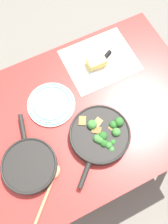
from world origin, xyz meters
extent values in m
plane|color=slate|center=(0.00, 0.00, 0.00)|extent=(14.00, 14.00, 0.00)
cube|color=#B72D28|center=(0.00, 0.00, 0.71)|extent=(1.23, 0.87, 0.03)
cylinder|color=#BCBCC1|center=(-0.56, -0.38, 0.35)|extent=(0.05, 0.05, 0.69)
cylinder|color=black|center=(-0.01, 0.14, 0.74)|extent=(0.30, 0.30, 0.04)
torus|color=black|center=(-0.01, 0.14, 0.77)|extent=(0.30, 0.30, 0.01)
cylinder|color=black|center=(0.14, 0.28, 0.75)|extent=(0.11, 0.10, 0.02)
cylinder|color=#205218|center=(-0.01, 0.19, 0.74)|extent=(0.01, 0.01, 0.02)
sphere|color=#286023|center=(-0.01, 0.19, 0.77)|extent=(0.04, 0.04, 0.04)
cylinder|color=#357027|center=(0.00, 0.17, 0.74)|extent=(0.01, 0.01, 0.02)
sphere|color=#428438|center=(0.00, 0.17, 0.77)|extent=(0.04, 0.04, 0.04)
cylinder|color=#357027|center=(0.01, 0.16, 0.74)|extent=(0.01, 0.01, 0.02)
sphere|color=#428438|center=(0.01, 0.16, 0.77)|extent=(0.04, 0.04, 0.04)
cylinder|color=#245B1C|center=(-0.12, 0.13, 0.75)|extent=(0.02, 0.02, 0.03)
sphere|color=#2D6B28|center=(-0.12, 0.13, 0.78)|extent=(0.05, 0.05, 0.05)
cylinder|color=#205218|center=(-0.02, 0.16, 0.75)|extent=(0.02, 0.02, 0.02)
sphere|color=#286023|center=(-0.02, 0.16, 0.77)|extent=(0.04, 0.04, 0.04)
cylinder|color=#357027|center=(0.00, 0.09, 0.75)|extent=(0.02, 0.02, 0.03)
sphere|color=#428438|center=(0.00, 0.09, 0.78)|extent=(0.05, 0.05, 0.05)
cylinder|color=#357027|center=(-0.03, 0.23, 0.74)|extent=(0.01, 0.01, 0.02)
sphere|color=#428438|center=(-0.03, 0.23, 0.76)|extent=(0.03, 0.03, 0.03)
cylinder|color=#245B1C|center=(-0.05, 0.21, 0.74)|extent=(0.01, 0.01, 0.02)
sphere|color=#2D6B28|center=(-0.05, 0.21, 0.76)|extent=(0.03, 0.03, 0.03)
cylinder|color=#2C6823|center=(-0.02, 0.21, 0.74)|extent=(0.01, 0.01, 0.02)
sphere|color=#387A33|center=(-0.02, 0.21, 0.76)|extent=(0.04, 0.04, 0.04)
cylinder|color=#245B1C|center=(-0.09, 0.13, 0.74)|extent=(0.01, 0.01, 0.02)
sphere|color=#2D6B28|center=(-0.09, 0.13, 0.77)|extent=(0.04, 0.04, 0.04)
cylinder|color=#357027|center=(-0.09, 0.17, 0.74)|extent=(0.02, 0.02, 0.02)
sphere|color=#428438|center=(-0.09, 0.17, 0.77)|extent=(0.04, 0.04, 0.04)
cube|color=#9E703D|center=(0.03, 0.05, 0.75)|extent=(0.05, 0.06, 0.04)
cube|color=#9E703D|center=(-0.09, 0.14, 0.75)|extent=(0.05, 0.05, 0.03)
cube|color=#AD7F4C|center=(-0.03, 0.09, 0.75)|extent=(0.06, 0.05, 0.04)
cube|color=#9E703D|center=(-0.04, 0.15, 0.75)|extent=(0.04, 0.03, 0.03)
cube|color=#9E703D|center=(-0.04, 0.19, 0.75)|extent=(0.05, 0.04, 0.03)
cube|color=olive|center=(-0.01, 0.12, 0.75)|extent=(0.06, 0.06, 0.04)
cylinder|color=black|center=(0.35, 0.13, 0.75)|extent=(0.26, 0.26, 0.05)
torus|color=black|center=(0.35, 0.13, 0.77)|extent=(0.26, 0.26, 0.01)
cylinder|color=black|center=(0.31, -0.06, 0.76)|extent=(0.05, 0.13, 0.02)
cylinder|color=#E5CC60|center=(0.35, 0.13, 0.74)|extent=(0.21, 0.21, 0.02)
cylinder|color=tan|center=(0.39, 0.34, 0.73)|extent=(0.26, 0.25, 0.02)
ellipsoid|color=tan|center=(0.25, 0.21, 0.73)|extent=(0.07, 0.07, 0.02)
cube|color=beige|center=(-0.22, -0.25, 0.72)|extent=(0.39, 0.32, 0.00)
cube|color=silver|center=(-0.16, -0.20, 0.73)|extent=(0.14, 0.09, 0.01)
cylinder|color=black|center=(-0.26, -0.25, 0.73)|extent=(0.09, 0.06, 0.02)
cube|color=#EACC66|center=(-0.19, -0.23, 0.75)|extent=(0.10, 0.07, 0.05)
cylinder|color=white|center=(0.13, -0.12, 0.73)|extent=(0.25, 0.25, 0.01)
torus|color=#4C9EB7|center=(0.13, -0.12, 0.73)|extent=(0.24, 0.24, 0.01)
cylinder|color=white|center=(0.13, -0.12, 0.74)|extent=(0.20, 0.20, 0.01)
torus|color=#4C9EB7|center=(0.13, -0.12, 0.75)|extent=(0.20, 0.20, 0.01)
camera|label=1|loc=(0.21, 0.41, 1.92)|focal=40.00mm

